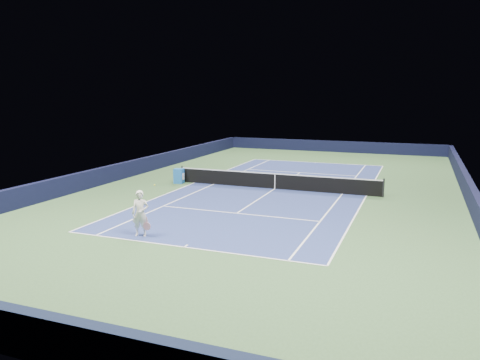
% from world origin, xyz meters
% --- Properties ---
extents(ground, '(40.00, 40.00, 0.00)m').
position_xyz_m(ground, '(0.00, 0.00, 0.00)').
color(ground, '#33532D').
rests_on(ground, ground).
extents(wall_far, '(22.00, 0.35, 1.10)m').
position_xyz_m(wall_far, '(0.00, 19.82, 0.55)').
color(wall_far, black).
rests_on(wall_far, ground).
extents(wall_near, '(22.00, 0.35, 1.10)m').
position_xyz_m(wall_near, '(0.00, -19.82, 0.55)').
color(wall_near, black).
rests_on(wall_near, ground).
extents(wall_right, '(0.35, 40.00, 1.10)m').
position_xyz_m(wall_right, '(10.82, 0.00, 0.55)').
color(wall_right, black).
rests_on(wall_right, ground).
extents(wall_left, '(0.35, 40.00, 1.10)m').
position_xyz_m(wall_left, '(-10.82, 0.00, 0.55)').
color(wall_left, black).
rests_on(wall_left, ground).
extents(court_surface, '(10.97, 23.77, 0.01)m').
position_xyz_m(court_surface, '(0.00, 0.00, 0.00)').
color(court_surface, navy).
rests_on(court_surface, ground).
extents(baseline_far, '(10.97, 0.08, 0.00)m').
position_xyz_m(baseline_far, '(0.00, 11.88, 0.01)').
color(baseline_far, white).
rests_on(baseline_far, ground).
extents(baseline_near, '(10.97, 0.08, 0.00)m').
position_xyz_m(baseline_near, '(0.00, -11.88, 0.01)').
color(baseline_near, white).
rests_on(baseline_near, ground).
extents(sideline_doubles_right, '(0.08, 23.77, 0.00)m').
position_xyz_m(sideline_doubles_right, '(5.49, 0.00, 0.01)').
color(sideline_doubles_right, white).
rests_on(sideline_doubles_right, ground).
extents(sideline_doubles_left, '(0.08, 23.77, 0.00)m').
position_xyz_m(sideline_doubles_left, '(-5.49, 0.00, 0.01)').
color(sideline_doubles_left, white).
rests_on(sideline_doubles_left, ground).
extents(sideline_singles_right, '(0.08, 23.77, 0.00)m').
position_xyz_m(sideline_singles_right, '(4.12, 0.00, 0.01)').
color(sideline_singles_right, white).
rests_on(sideline_singles_right, ground).
extents(sideline_singles_left, '(0.08, 23.77, 0.00)m').
position_xyz_m(sideline_singles_left, '(-4.12, 0.00, 0.01)').
color(sideline_singles_left, white).
rests_on(sideline_singles_left, ground).
extents(service_line_far, '(8.23, 0.08, 0.00)m').
position_xyz_m(service_line_far, '(0.00, 6.40, 0.01)').
color(service_line_far, white).
rests_on(service_line_far, ground).
extents(service_line_near, '(8.23, 0.08, 0.00)m').
position_xyz_m(service_line_near, '(0.00, -6.40, 0.01)').
color(service_line_near, white).
rests_on(service_line_near, ground).
extents(center_service_line, '(0.08, 12.80, 0.00)m').
position_xyz_m(center_service_line, '(0.00, 0.00, 0.01)').
color(center_service_line, white).
rests_on(center_service_line, ground).
extents(center_mark_far, '(0.08, 0.30, 0.00)m').
position_xyz_m(center_mark_far, '(0.00, 11.73, 0.01)').
color(center_mark_far, white).
rests_on(center_mark_far, ground).
extents(center_mark_near, '(0.08, 0.30, 0.00)m').
position_xyz_m(center_mark_near, '(0.00, -11.73, 0.01)').
color(center_mark_near, white).
rests_on(center_mark_near, ground).
extents(tennis_net, '(12.90, 0.10, 1.07)m').
position_xyz_m(tennis_net, '(0.00, 0.00, 0.50)').
color(tennis_net, black).
rests_on(tennis_net, ground).
extents(sponsor_cube, '(0.65, 0.61, 0.96)m').
position_xyz_m(sponsor_cube, '(-6.40, -0.47, 0.48)').
color(sponsor_cube, '#1E61B4').
rests_on(sponsor_cube, ground).
extents(tennis_player, '(0.89, 1.35, 1.99)m').
position_xyz_m(tennis_player, '(-2.33, -11.23, 0.96)').
color(tennis_player, white).
rests_on(tennis_player, ground).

